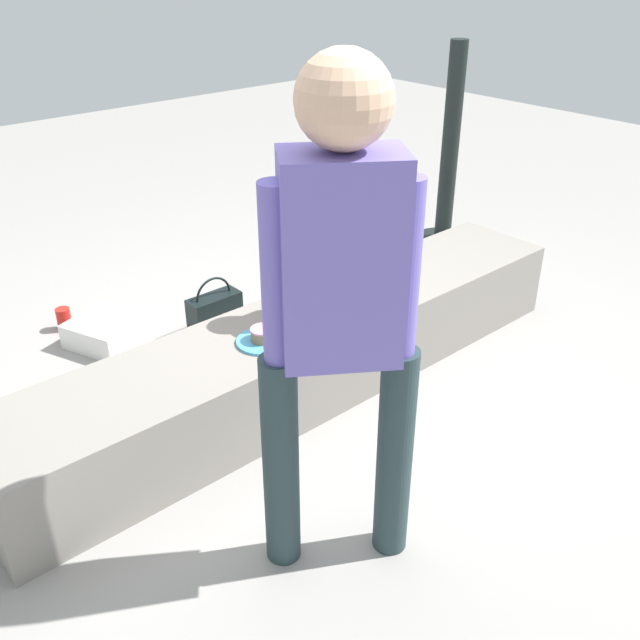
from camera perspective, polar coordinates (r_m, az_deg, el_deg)
The scene contains 11 objects.
ground_plane at distance 3.25m, azimuth -1.01°, elevation -5.45°, with size 12.00×12.00×0.00m, color gray.
concrete_ledge at distance 3.15m, azimuth -1.04°, elevation -2.64°, with size 2.87×0.51×0.37m, color gray.
child_seated at distance 2.93m, azimuth -0.86°, elevation 3.73°, with size 0.28×0.32×0.48m.
adult_standing at distance 1.92m, azimuth 1.71°, elevation 2.14°, with size 0.41×0.35×1.61m.
cake_plate at distance 2.86m, azimuth -4.63°, elevation -1.44°, with size 0.22×0.22×0.07m.
gift_bag at distance 4.30m, azimuth 4.83°, elevation 6.00°, with size 0.20×0.10×0.38m.
railing_post at distance 4.68m, azimuth 10.35°, elevation 11.87°, with size 0.36×0.36×1.29m.
water_bottle_near_gift at distance 3.94m, azimuth -0.29°, elevation 2.89°, with size 0.06×0.06×0.23m.
party_cup_red at distance 3.92m, azimuth -20.06°, elevation 0.08°, with size 0.07×0.07×0.12m, color red.
cake_box_white at distance 3.73m, azimuth -16.93°, elevation -0.85°, with size 0.32×0.32×0.13m, color white.
handbag_black_leather at distance 3.68m, azimuth -8.52°, elevation 0.60°, with size 0.28×0.12×0.31m.
Camera 1 is at (-1.73, -2.06, 1.83)m, focal length 39.44 mm.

